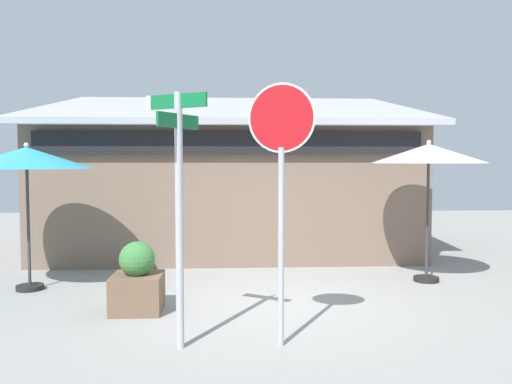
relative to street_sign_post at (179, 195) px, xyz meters
The scene contains 7 objects.
ground_plane 2.90m from the street_sign_post, 57.29° to the left, with size 28.00×28.00×0.10m, color gray.
cafe_building 7.05m from the street_sign_post, 85.29° to the left, with size 8.68×5.90×4.02m.
street_sign_post is the anchor object (origin of this frame).
stop_sign 1.21m from the street_sign_post, ahead, with size 0.74×0.30×3.02m.
patio_umbrella_teal_left 3.96m from the street_sign_post, 134.15° to the left, with size 2.11×2.11×2.44m.
patio_umbrella_ivory_center 5.13m from the street_sign_post, 37.25° to the left, with size 1.98×1.98×2.50m.
sidewalk_planter 2.13m from the street_sign_post, 116.48° to the left, with size 0.70×0.70×1.00m.
Camera 1 is at (-0.65, -7.77, 2.14)m, focal length 36.44 mm.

